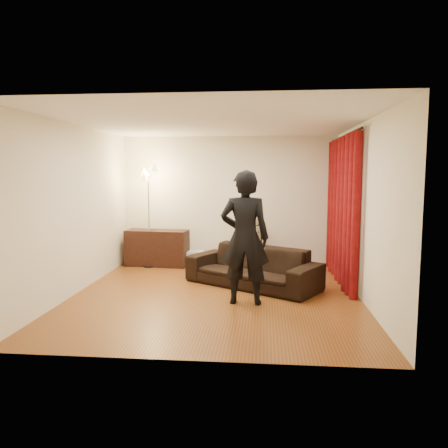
# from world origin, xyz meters

# --- Properties ---
(floor) EXTENTS (5.00, 5.00, 0.00)m
(floor) POSITION_xyz_m (0.00, 0.00, 0.00)
(floor) COLOR brown
(floor) RESTS_ON ground
(ceiling) EXTENTS (5.00, 5.00, 0.00)m
(ceiling) POSITION_xyz_m (0.00, 0.00, 2.70)
(ceiling) COLOR white
(ceiling) RESTS_ON ground
(wall_back) EXTENTS (5.00, 0.00, 5.00)m
(wall_back) POSITION_xyz_m (0.00, 2.50, 1.35)
(wall_back) COLOR #EDE6CB
(wall_back) RESTS_ON ground
(wall_front) EXTENTS (5.00, 0.00, 5.00)m
(wall_front) POSITION_xyz_m (0.00, -2.50, 1.35)
(wall_front) COLOR #EDE6CB
(wall_front) RESTS_ON ground
(wall_left) EXTENTS (0.00, 5.00, 5.00)m
(wall_left) POSITION_xyz_m (-2.25, 0.00, 1.35)
(wall_left) COLOR #EDE6CB
(wall_left) RESTS_ON ground
(wall_right) EXTENTS (0.00, 5.00, 5.00)m
(wall_right) POSITION_xyz_m (2.25, 0.00, 1.35)
(wall_right) COLOR #EDE6CB
(wall_right) RESTS_ON ground
(curtain_rod) EXTENTS (0.04, 2.65, 0.04)m
(curtain_rod) POSITION_xyz_m (2.15, 1.12, 2.58)
(curtain_rod) COLOR black
(curtain_rod) RESTS_ON wall_right
(curtain) EXTENTS (0.22, 2.65, 2.55)m
(curtain) POSITION_xyz_m (2.13, 1.12, 1.28)
(curtain) COLOR maroon
(curtain) RESTS_ON ground
(sofa) EXTENTS (2.42, 1.97, 0.67)m
(sofa) POSITION_xyz_m (0.56, 0.58, 0.34)
(sofa) COLOR black
(sofa) RESTS_ON ground
(person) EXTENTS (0.73, 0.49, 1.97)m
(person) POSITION_xyz_m (0.47, -0.43, 0.99)
(person) COLOR black
(person) RESTS_ON ground
(media_cabinet) EXTENTS (1.32, 0.59, 0.75)m
(media_cabinet) POSITION_xyz_m (-1.47, 2.09, 0.37)
(media_cabinet) COLOR black
(media_cabinet) RESTS_ON ground
(storage_boxes) EXTENTS (0.39, 0.32, 0.31)m
(storage_boxes) POSITION_xyz_m (-0.69, 2.16, 0.16)
(storage_boxes) COLOR silver
(storage_boxes) RESTS_ON ground
(wire_shelf) EXTENTS (0.54, 0.46, 1.01)m
(wire_shelf) POSITION_xyz_m (0.47, 2.21, 0.50)
(wire_shelf) COLOR black
(wire_shelf) RESTS_ON ground
(floor_lamp) EXTENTS (0.46, 0.46, 2.07)m
(floor_lamp) POSITION_xyz_m (-1.61, 1.97, 1.04)
(floor_lamp) COLOR silver
(floor_lamp) RESTS_ON ground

